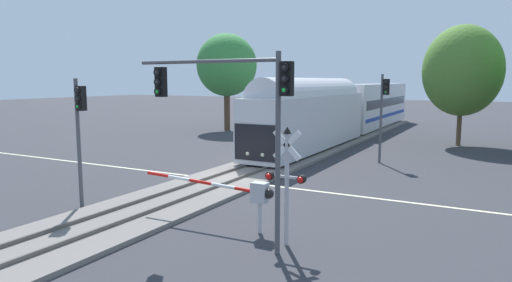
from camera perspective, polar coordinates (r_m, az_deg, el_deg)
name	(u,v)px	position (r m, az deg, el deg)	size (l,w,h in m)	color
ground_plane	(229,181)	(24.31, -3.42, -4.98)	(220.00, 220.00, 0.00)	#333338
road_centre_stripe	(229,180)	(24.31, -3.42, -4.97)	(44.00, 0.20, 0.01)	beige
railway_track	(229,179)	(24.29, -3.42, -4.76)	(4.40, 80.00, 0.32)	slate
commuter_train	(347,108)	(42.80, 11.32, 4.10)	(3.04, 38.44, 5.16)	silver
crossing_gate_near	(245,192)	(16.05, -1.38, -6.37)	(5.57, 0.40, 1.80)	#B7B7BC
crossing_signal_mast	(286,174)	(14.43, 3.83, -4.13)	(1.36, 0.44, 3.86)	#B2B2B7
traffic_signal_far_side	(383,104)	(30.00, 15.71, 4.49)	(0.53, 0.38, 5.69)	#4C4C51
traffic_signal_median	(79,122)	(19.85, -21.29, 2.22)	(0.53, 0.38, 5.38)	#4C4C51
traffic_signal_near_right	(235,101)	(14.08, -2.71, 5.08)	(5.62, 0.38, 6.14)	#4C4C51
pine_left_background	(227,65)	(48.84, -3.70, 9.47)	(6.38, 6.38, 10.23)	#4C3828
oak_far_right	(462,71)	(40.44, 24.49, 8.04)	(6.17, 6.17, 9.73)	brown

